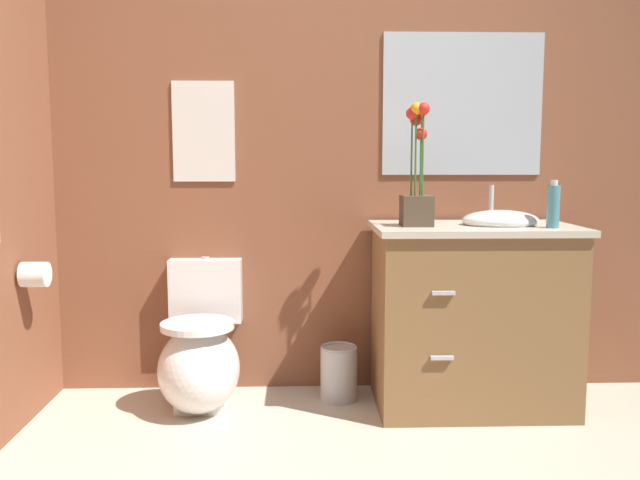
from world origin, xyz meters
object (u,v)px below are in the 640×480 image
at_px(flower_vase, 417,184).
at_px(soap_bottle, 553,206).
at_px(wall_mirror, 463,104).
at_px(trash_bin, 339,373).
at_px(toilet, 200,357).
at_px(vanity_cabinet, 473,314).
at_px(wall_poster, 204,132).
at_px(toilet_paper_roll, 35,274).

bearing_deg(flower_vase, soap_bottle, -10.13).
bearing_deg(soap_bottle, wall_mirror, 126.11).
xyz_separation_m(soap_bottle, trash_bin, (-0.94, 0.24, -0.83)).
height_order(toilet, soap_bottle, soap_bottle).
relative_size(soap_bottle, wall_mirror, 0.27).
xyz_separation_m(vanity_cabinet, flower_vase, (-0.28, -0.03, 0.62)).
bearing_deg(wall_poster, flower_vase, -17.79).
bearing_deg(wall_poster, trash_bin, -16.37).
xyz_separation_m(flower_vase, toilet_paper_roll, (-1.69, -0.14, -0.39)).
bearing_deg(wall_mirror, flower_vase, -130.73).
bearing_deg(toilet, wall_poster, 90.00).
relative_size(wall_poster, wall_mirror, 0.62).
distance_m(soap_bottle, wall_poster, 1.70).
bearing_deg(vanity_cabinet, trash_bin, 171.06).
relative_size(wall_mirror, toilet_paper_roll, 7.27).
bearing_deg(trash_bin, soap_bottle, -14.05).
distance_m(toilet, flower_vase, 1.31).
bearing_deg(wall_mirror, soap_bottle, -53.89).
bearing_deg(toilet_paper_roll, vanity_cabinet, 4.93).
bearing_deg(wall_mirror, trash_bin, -162.72).
distance_m(vanity_cabinet, toilet_paper_roll, 1.99).
bearing_deg(vanity_cabinet, soap_bottle, -23.65).
distance_m(soap_bottle, wall_mirror, 0.72).
distance_m(toilet, vanity_cabinet, 1.31).
distance_m(soap_bottle, toilet_paper_roll, 2.30).
relative_size(vanity_cabinet, flower_vase, 1.89).
bearing_deg(wall_mirror, toilet_paper_roll, -166.74).
xyz_separation_m(wall_poster, toilet_paper_roll, (-0.68, -0.46, -0.63)).
distance_m(toilet, trash_bin, 0.68).
bearing_deg(trash_bin, toilet_paper_roll, -168.67).
bearing_deg(toilet_paper_roll, soap_bottle, 0.84).
height_order(toilet, toilet_paper_roll, toilet_paper_roll).
bearing_deg(toilet, soap_bottle, -5.79).
bearing_deg(soap_bottle, wall_poster, 164.98).
relative_size(flower_vase, toilet_paper_roll, 5.07).
distance_m(vanity_cabinet, wall_poster, 1.58).
relative_size(toilet, toilet_paper_roll, 6.27).
height_order(vanity_cabinet, flower_vase, flower_vase).
xyz_separation_m(flower_vase, wall_mirror, (0.28, 0.32, 0.38)).
xyz_separation_m(toilet, flower_vase, (1.01, -0.06, 0.82)).
xyz_separation_m(toilet, wall_poster, (-0.00, 0.27, 1.07)).
relative_size(trash_bin, wall_mirror, 0.34).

